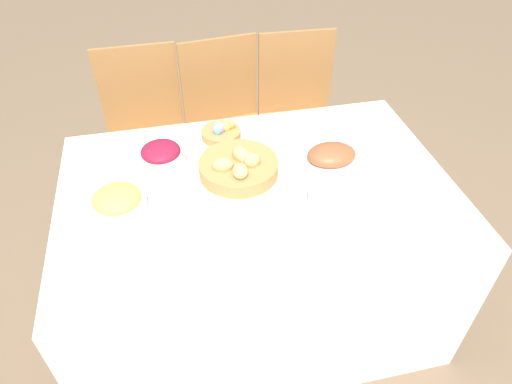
{
  "coord_description": "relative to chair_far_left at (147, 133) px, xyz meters",
  "views": [
    {
      "loc": [
        -0.29,
        -1.3,
        1.89
      ],
      "look_at": [
        -0.02,
        -0.08,
        0.79
      ],
      "focal_mm": 32.0,
      "sensor_mm": 36.0,
      "label": 1
    }
  ],
  "objects": [
    {
      "name": "beet_salad_bowl",
      "position": [
        0.08,
        -0.62,
        0.28
      ],
      "size": [
        0.18,
        0.18,
        0.11
      ],
      "color": "white",
      "rests_on": "dining_table"
    },
    {
      "name": "bread_basket",
      "position": [
        0.37,
        -0.73,
        0.27
      ],
      "size": [
        0.31,
        0.31,
        0.1
      ],
      "color": "#9E7542",
      "rests_on": "dining_table"
    },
    {
      "name": "chair_far_left",
      "position": [
        0.0,
        0.0,
        0.0
      ],
      "size": [
        0.43,
        0.43,
        0.95
      ],
      "rotation": [
        0.0,
        0.0,
        0.02
      ],
      "color": "olive",
      "rests_on": "ground"
    },
    {
      "name": "dinner_plate",
      "position": [
        0.39,
        -1.14,
        0.24
      ],
      "size": [
        0.26,
        0.26,
        0.01
      ],
      "color": "white",
      "rests_on": "dining_table"
    },
    {
      "name": "butter_dish",
      "position": [
        0.12,
        -0.96,
        0.25
      ],
      "size": [
        0.12,
        0.07,
        0.03
      ],
      "color": "white",
      "rests_on": "dining_table"
    },
    {
      "name": "ham_platter",
      "position": [
        0.76,
        -0.73,
        0.26
      ],
      "size": [
        0.31,
        0.22,
        0.08
      ],
      "color": "white",
      "rests_on": "dining_table"
    },
    {
      "name": "spoon",
      "position": [
        0.58,
        -1.14,
        0.23
      ],
      "size": [
        0.02,
        0.18,
        0.0
      ],
      "rotation": [
        0.0,
        0.0,
        0.04
      ],
      "color": "silver",
      "rests_on": "dining_table"
    },
    {
      "name": "fork",
      "position": [
        0.23,
        -1.14,
        0.23
      ],
      "size": [
        0.02,
        0.18,
        0.0
      ],
      "rotation": [
        0.0,
        0.0,
        -0.04
      ],
      "color": "silver",
      "rests_on": "dining_table"
    },
    {
      "name": "ground_plane",
      "position": [
        0.42,
        -0.82,
        -0.51
      ],
      "size": [
        12.0,
        12.0,
        0.0
      ],
      "primitive_type": "plane",
      "color": "brown"
    },
    {
      "name": "chair_far_center",
      "position": [
        0.44,
        -0.0,
        0.0
      ],
      "size": [
        0.47,
        0.47,
        0.95
      ],
      "rotation": [
        0.0,
        0.0,
        0.12
      ],
      "color": "olive",
      "rests_on": "ground"
    },
    {
      "name": "knife",
      "position": [
        0.55,
        -1.14,
        0.23
      ],
      "size": [
        0.02,
        0.18,
        0.0
      ],
      "rotation": [
        0.0,
        0.0,
        -0.04
      ],
      "color": "silver",
      "rests_on": "dining_table"
    },
    {
      "name": "chair_far_right",
      "position": [
        0.85,
        -0.0,
        0.0
      ],
      "size": [
        0.44,
        0.44,
        0.95
      ],
      "rotation": [
        0.0,
        0.0,
        -0.05
      ],
      "color": "olive",
      "rests_on": "ground"
    },
    {
      "name": "pineapple_bowl",
      "position": [
        -0.09,
        -0.84,
        0.27
      ],
      "size": [
        0.2,
        0.2,
        0.09
      ],
      "color": "silver",
      "rests_on": "dining_table"
    },
    {
      "name": "egg_basket",
      "position": [
        0.34,
        -0.46,
        0.26
      ],
      "size": [
        0.17,
        0.17,
        0.08
      ],
      "color": "#9E7542",
      "rests_on": "dining_table"
    },
    {
      "name": "dining_table",
      "position": [
        0.42,
        -0.82,
        -0.14
      ],
      "size": [
        1.51,
        1.01,
        0.75
      ],
      "color": "white",
      "rests_on": "ground"
    },
    {
      "name": "drinking_cup",
      "position": [
        0.62,
        -0.97,
        0.27
      ],
      "size": [
        0.07,
        0.07,
        0.08
      ],
      "color": "silver",
      "rests_on": "dining_table"
    }
  ]
}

